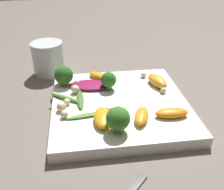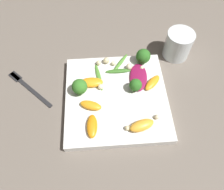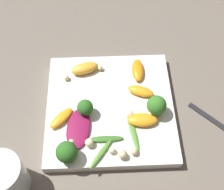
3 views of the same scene
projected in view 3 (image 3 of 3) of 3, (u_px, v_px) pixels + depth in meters
ground_plane at (110, 111)px, 0.69m from camera, size 2.40×2.40×0.00m
plate at (110, 108)px, 0.68m from camera, size 0.27×0.27×0.02m
drinking_glass at (4, 177)px, 0.57m from camera, size 0.08×0.08×0.08m
radicchio_leaf_0 at (79, 128)px, 0.64m from camera, size 0.06×0.10×0.01m
orange_segment_0 at (62, 118)px, 0.65m from camera, size 0.06×0.06×0.01m
orange_segment_1 at (138, 70)px, 0.72m from camera, size 0.03×0.06×0.02m
orange_segment_2 at (141, 91)px, 0.69m from camera, size 0.06×0.04×0.02m
orange_segment_3 at (85, 68)px, 0.72m from camera, size 0.07×0.05×0.02m
orange_segment_4 at (142, 120)px, 0.65m from camera, size 0.06×0.03×0.02m
broccoli_floret_0 at (157, 105)px, 0.65m from camera, size 0.04×0.04×0.05m
broccoli_floret_1 at (67, 152)px, 0.59m from camera, size 0.04×0.04×0.05m
broccoli_floret_2 at (85, 108)px, 0.65m from camera, size 0.03×0.03×0.04m
arugula_sprig_0 at (105, 139)px, 0.63m from camera, size 0.07×0.01×0.01m
arugula_sprig_1 at (102, 153)px, 0.61m from camera, size 0.06×0.07×0.01m
arugula_sprig_2 at (133, 131)px, 0.64m from camera, size 0.03×0.09×0.00m
macadamia_nut_0 at (123, 154)px, 0.60m from camera, size 0.02×0.02×0.02m
macadamia_nut_1 at (134, 152)px, 0.61m from camera, size 0.01×0.01×0.01m
macadamia_nut_2 at (66, 78)px, 0.71m from camera, size 0.01×0.01×0.01m
macadamia_nut_3 at (100, 68)px, 0.72m from camera, size 0.01×0.01×0.01m
macadamia_nut_4 at (130, 114)px, 0.65m from camera, size 0.02×0.02×0.02m
macadamia_nut_5 at (113, 150)px, 0.61m from camera, size 0.01×0.01×0.01m
macadamia_nut_6 at (71, 142)px, 0.62m from camera, size 0.01×0.01×0.01m
macadamia_nut_7 at (89, 143)px, 0.62m from camera, size 0.02×0.02×0.02m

